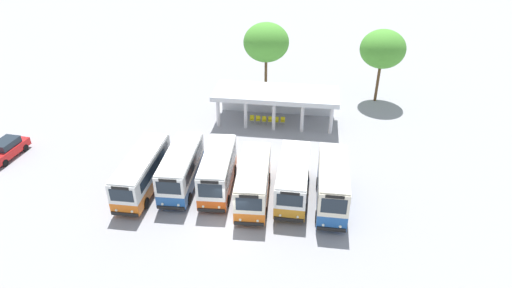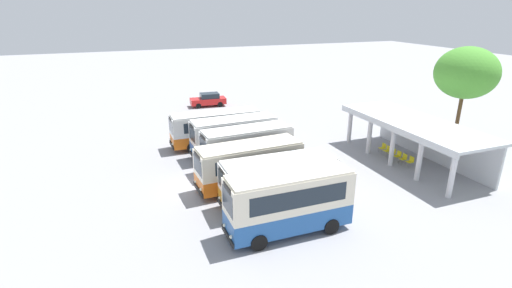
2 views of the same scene
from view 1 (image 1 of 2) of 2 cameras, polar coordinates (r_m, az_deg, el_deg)
name	(u,v)px [view 1 (image 1 of 2)]	position (r m, az deg, el deg)	size (l,w,h in m)	color
ground_plane	(231,225)	(30.99, -3.41, -10.88)	(180.00, 180.00, 0.00)	#939399
city_bus_nearest_orange	(142,171)	(34.66, -15.08, -3.51)	(2.32, 7.94, 3.04)	black
city_bus_second_in_row	(181,168)	(34.21, -10.04, -3.19)	(2.52, 7.13, 3.19)	black
city_bus_middle_cream	(218,170)	(33.49, -5.17, -3.55)	(2.57, 6.93, 3.24)	black
city_bus_fourth_amber	(253,180)	(32.32, -0.36, -4.94)	(2.64, 7.31, 3.11)	black
city_bus_fifth_blue	(293,178)	(32.80, 5.01, -4.56)	(2.40, 7.21, 3.04)	black
city_bus_far_end_green	(332,184)	(32.11, 10.25, -5.34)	(2.24, 6.92, 3.51)	black
parked_car_flank	(6,149)	(44.10, -30.60, -0.59)	(2.07, 4.40, 1.62)	black
terminal_canopy	(276,97)	(43.91, 2.74, 6.31)	(12.63, 4.75, 3.40)	silver
waiting_chair_end_by_column	(252,118)	(43.95, -0.55, 3.46)	(0.45, 0.45, 0.86)	slate
waiting_chair_second_from_end	(258,119)	(43.83, 0.27, 3.38)	(0.45, 0.45, 0.86)	slate
waiting_chair_middle_seat	(264,120)	(43.74, 1.10, 3.31)	(0.45, 0.45, 0.86)	slate
waiting_chair_fourth_seat	(270,120)	(43.69, 1.94, 3.27)	(0.45, 0.45, 0.86)	slate
waiting_chair_fifth_seat	(276,120)	(43.64, 2.77, 3.21)	(0.45, 0.45, 0.86)	slate
waiting_chair_far_end_seat	(283,120)	(43.68, 3.62, 3.22)	(0.45, 0.45, 0.86)	slate
roadside_tree_behind_canopy	(266,42)	(48.40, 1.39, 13.52)	(5.10, 5.10, 8.58)	brown
roadside_tree_east_of_canopy	(383,49)	(49.09, 16.70, 12.15)	(4.93, 4.93, 8.20)	brown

